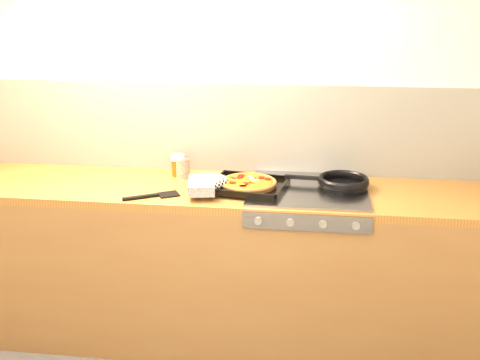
# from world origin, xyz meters

# --- Properties ---
(room_shell) EXTENTS (3.20, 3.20, 3.20)m
(room_shell) POSITION_xyz_m (0.00, 1.39, 1.15)
(room_shell) COLOR white
(room_shell) RESTS_ON ground
(counter_run) EXTENTS (3.20, 0.62, 0.90)m
(counter_run) POSITION_xyz_m (0.00, 1.10, 0.45)
(counter_run) COLOR brown
(counter_run) RESTS_ON ground
(stovetop) EXTENTS (0.60, 0.56, 0.02)m
(stovetop) POSITION_xyz_m (0.45, 1.10, 0.91)
(stovetop) COLOR gray
(stovetop) RESTS_ON counter_run
(pizza_on_tray) EXTENTS (0.52, 0.41, 0.06)m
(pizza_on_tray) POSITION_xyz_m (0.08, 1.04, 0.94)
(pizza_on_tray) COLOR black
(pizza_on_tray) RESTS_ON stovetop
(frying_pan) EXTENTS (0.45, 0.28, 0.04)m
(frying_pan) POSITION_xyz_m (0.62, 1.15, 0.94)
(frying_pan) COLOR black
(frying_pan) RESTS_ON stovetop
(tomato_can) EXTENTS (0.09, 0.09, 0.11)m
(tomato_can) POSITION_xyz_m (-0.23, 1.23, 0.95)
(tomato_can) COLOR #9B170C
(tomato_can) RESTS_ON counter_run
(juice_glass) EXTENTS (0.08, 0.08, 0.12)m
(juice_glass) POSITION_xyz_m (-0.27, 1.26, 0.96)
(juice_glass) COLOR #CD3B0C
(juice_glass) RESTS_ON counter_run
(wooden_spoon) EXTENTS (0.30, 0.05, 0.02)m
(wooden_spoon) POSITION_xyz_m (0.01, 1.28, 0.91)
(wooden_spoon) COLOR #AC8649
(wooden_spoon) RESTS_ON counter_run
(black_spatula) EXTENTS (0.27, 0.18, 0.02)m
(black_spatula) POSITION_xyz_m (-0.32, 0.90, 0.91)
(black_spatula) COLOR black
(black_spatula) RESTS_ON counter_run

